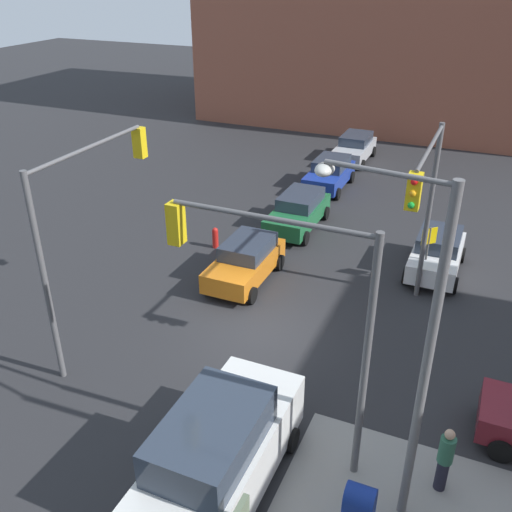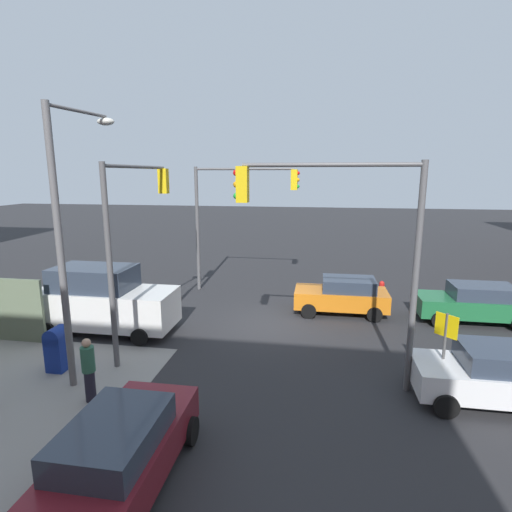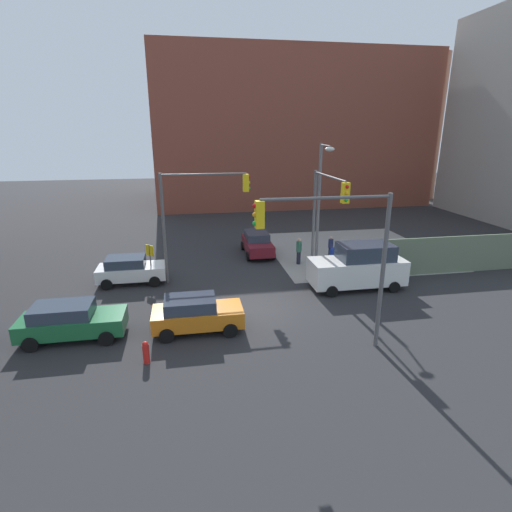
{
  "view_description": "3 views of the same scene",
  "coord_description": "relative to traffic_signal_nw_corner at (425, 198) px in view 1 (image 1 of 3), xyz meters",
  "views": [
    {
      "loc": [
        14.63,
        6.28,
        11.23
      ],
      "look_at": [
        -1.08,
        -0.57,
        2.22
      ],
      "focal_mm": 40.0,
      "sensor_mm": 36.0,
      "label": 1
    },
    {
      "loc": [
        -1.87,
        15.62,
        6.14
      ],
      "look_at": [
        0.66,
        -0.08,
        2.86
      ],
      "focal_mm": 28.0,
      "sensor_mm": 36.0,
      "label": 2
    },
    {
      "loc": [
        -3.13,
        -18.47,
        8.78
      ],
      "look_at": [
        0.11,
        -0.0,
        2.83
      ],
      "focal_mm": 28.0,
      "sensor_mm": 36.0,
      "label": 3
    }
  ],
  "objects": [
    {
      "name": "sedan_silver",
      "position": [
        -16.51,
        -6.29,
        -3.77
      ],
      "size": [
        4.24,
        2.02,
        1.62
      ],
      "color": "#B7BABF",
      "rests_on": "ground"
    },
    {
      "name": "mailbox_blue",
      "position": [
        8.74,
        0.5,
        -3.85
      ],
      "size": [
        0.56,
        0.64,
        1.43
      ],
      "color": "navy",
      "rests_on": "ground"
    },
    {
      "name": "hatchback_green",
      "position": [
        -5.84,
        -6.12,
        -3.77
      ],
      "size": [
        4.42,
        2.02,
        1.62
      ],
      "color": "#1E6638",
      "rests_on": "ground"
    },
    {
      "name": "traffic_signal_nw_corner",
      "position": [
        0.0,
        0.0,
        0.0
      ],
      "size": [
        5.16,
        0.36,
        6.5
      ],
      "color": "#59595B",
      "rests_on": "ground"
    },
    {
      "name": "coupe_white",
      "position": [
        -4.08,
        0.36,
        -3.77
      ],
      "size": [
        3.95,
        2.02,
        1.62
      ],
      "color": "white",
      "rests_on": "ground"
    },
    {
      "name": "hatchback_blue",
      "position": [
        -11.39,
        -6.32,
        -3.77
      ],
      "size": [
        4.1,
        2.02,
        1.62
      ],
      "color": "#1E389E",
      "rests_on": "ground"
    },
    {
      "name": "street_lamp_corner",
      "position": [
        7.7,
        0.93,
        0.09
      ],
      "size": [
        0.7,
        2.66,
        8.0
      ],
      "color": "slate",
      "rests_on": "ground"
    },
    {
      "name": "fire_hydrant",
      "position": [
        -2.46,
        -8.7,
        -4.13
      ],
      "size": [
        0.26,
        0.26,
        0.94
      ],
      "color": "red",
      "rests_on": "ground"
    },
    {
      "name": "ground_plane",
      "position": [
        2.54,
        -4.5,
        -4.61
      ],
      "size": [
        120.0,
        120.0,
        0.0
      ],
      "primitive_type": "plane",
      "color": "#28282B"
    },
    {
      "name": "van_white_delivery",
      "position": [
        8.96,
        -2.7,
        -3.33
      ],
      "size": [
        5.4,
        2.32,
        2.62
      ],
      "color": "white",
      "rests_on": "ground"
    },
    {
      "name": "traffic_signal_se_corner",
      "position": [
        4.99,
        -9.0,
        0.01
      ],
      "size": [
        5.4,
        0.36,
        6.5
      ],
      "color": "#59595B",
      "rests_on": "ground"
    },
    {
      "name": "pedestrian_waiting",
      "position": [
        6.74,
        2.0,
        -3.65
      ],
      "size": [
        0.36,
        0.36,
        1.83
      ],
      "rotation": [
        0.0,
        0.0,
        0.51
      ],
      "color": "#2D664C",
      "rests_on": "ground"
    },
    {
      "name": "coupe_orange",
      "position": [
        -0.43,
        -6.33,
        -3.77
      ],
      "size": [
        4.06,
        2.02,
        1.62
      ],
      "color": "orange",
      "rests_on": "ground"
    },
    {
      "name": "warning_sign_two_way",
      "position": [
        -2.86,
        0.07,
        -2.97
      ],
      "size": [
        0.48,
        0.48,
        2.4
      ],
      "color": "#4C4C4C",
      "rests_on": "ground"
    },
    {
      "name": "traffic_signal_ne_corner",
      "position": [
        7.04,
        -1.88,
        -0.01
      ],
      "size": [
        0.36,
        4.99,
        6.5
      ],
      "color": "#59595B",
      "rests_on": "ground"
    }
  ]
}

